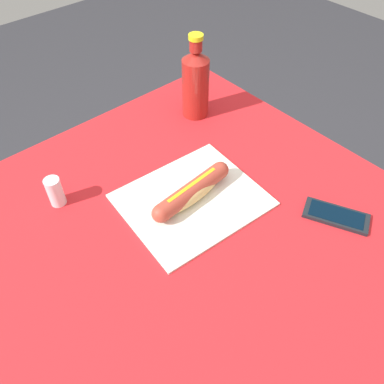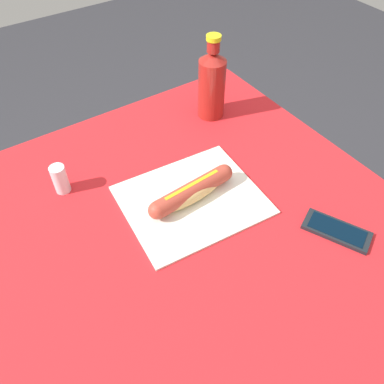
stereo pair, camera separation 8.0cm
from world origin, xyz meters
TOP-DOWN VIEW (x-y plane):
  - ground_plane at (0.00, 0.00)m, footprint 6.00×6.00m
  - dining_table at (0.00, 0.00)m, footprint 0.97×0.96m
  - paper_wrapper at (-0.05, -0.05)m, footprint 0.33×0.29m
  - hot_dog at (-0.05, -0.05)m, footprint 0.23×0.06m
  - cell_phone at (-0.26, 0.21)m, footprint 0.12×0.16m
  - soda_bottle at (-0.29, -0.30)m, footprint 0.08×0.08m
  - salt_shaker at (0.19, -0.25)m, footprint 0.04×0.04m

SIDE VIEW (x-z plane):
  - ground_plane at x=0.00m, z-range 0.00..0.00m
  - dining_table at x=0.00m, z-range 0.23..0.95m
  - paper_wrapper at x=-0.05m, z-range 0.72..0.73m
  - cell_phone at x=-0.26m, z-range 0.72..0.74m
  - hot_dog at x=-0.05m, z-range 0.73..0.78m
  - salt_shaker at x=0.19m, z-range 0.72..0.80m
  - soda_bottle at x=-0.29m, z-range 0.71..0.95m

